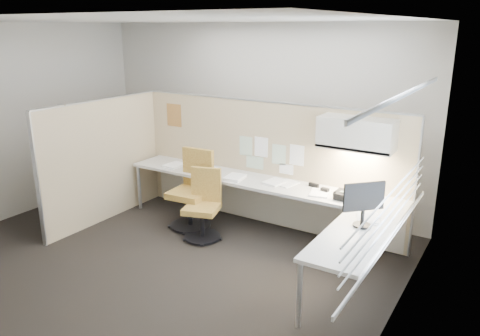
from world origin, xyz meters
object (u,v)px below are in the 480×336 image
Objects in this scene: monitor at (364,202)px; phone at (343,195)px; chair_right at (203,207)px; desk at (273,197)px; chair_left at (193,192)px.

phone is at bearing 78.00° from monitor.
chair_right is 4.15× the size of phone.
chair_right is 1.84m from phone.
phone is (0.93, 0.06, 0.18)m from desk.
monitor reaches higher than desk.
monitor reaches higher than phone.
chair_right reaches higher than phone.
phone reaches higher than desk.
chair_left is (-1.17, -0.20, -0.10)m from desk.
chair_left is at bearing 129.55° from chair_right.
chair_right is 1.93× the size of monitor.
phone is at bearing -1.72° from chair_right.
chair_left is 2.13m from phone.
desk is 8.36× the size of monitor.
chair_right is (0.35, -0.23, -0.07)m from chair_left.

